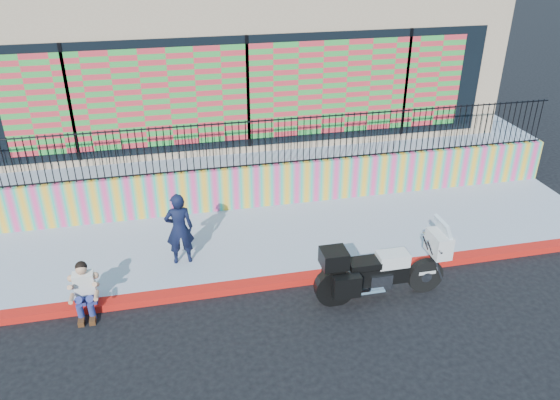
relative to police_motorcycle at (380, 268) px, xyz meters
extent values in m
plane|color=black|center=(-1.70, 0.81, -0.68)|extent=(90.00, 90.00, 0.00)
cube|color=red|center=(-1.70, 0.81, -0.60)|extent=(16.00, 0.30, 0.15)
cube|color=#8D97AA|center=(-1.70, 2.46, -0.60)|extent=(16.00, 3.00, 0.15)
cube|color=#F13F87|center=(-1.70, 4.06, 0.02)|extent=(16.00, 0.20, 1.10)
cube|color=#8D97AA|center=(-1.70, 9.16, -0.05)|extent=(16.00, 10.00, 1.25)
cube|color=tan|center=(-1.70, 8.96, 2.57)|extent=(14.00, 8.00, 4.00)
cube|color=black|center=(-1.70, 4.94, 2.17)|extent=(12.60, 0.04, 2.80)
cube|color=red|center=(-1.70, 4.91, 2.17)|extent=(11.48, 0.02, 2.40)
cylinder|color=black|center=(0.99, 0.00, -0.31)|extent=(0.73, 0.15, 0.73)
cylinder|color=black|center=(-0.89, 0.00, -0.31)|extent=(0.73, 0.15, 0.73)
cube|color=black|center=(0.05, 0.00, -0.13)|extent=(1.05, 0.31, 0.37)
cube|color=silver|center=(0.00, 0.00, -0.24)|extent=(0.44, 0.37, 0.33)
cube|color=silver|center=(0.25, 0.00, 0.18)|extent=(0.61, 0.35, 0.26)
cube|color=black|center=(-0.34, 0.00, 0.16)|extent=(0.61, 0.37, 0.13)
cube|color=silver|center=(1.19, 0.00, 0.40)|extent=(0.33, 0.57, 0.46)
cube|color=silver|center=(1.23, 0.00, 0.76)|extent=(0.20, 0.51, 0.37)
cube|color=black|center=(-0.94, 0.00, 0.37)|extent=(0.49, 0.46, 0.33)
cube|color=black|center=(-0.78, -0.33, -0.07)|extent=(0.53, 0.20, 0.44)
cube|color=black|center=(-0.78, 0.33, -0.07)|extent=(0.53, 0.20, 0.44)
cube|color=silver|center=(0.99, 0.00, -0.20)|extent=(0.35, 0.18, 0.07)
imported|color=black|center=(-3.71, 1.88, 0.28)|extent=(0.59, 0.40, 1.61)
cube|color=navy|center=(-5.56, 0.87, -0.44)|extent=(0.36, 0.28, 0.18)
cube|color=silver|center=(-5.56, 0.83, -0.09)|extent=(0.38, 0.27, 0.54)
sphere|color=tan|center=(-5.56, 0.79, 0.27)|extent=(0.21, 0.21, 0.21)
cube|color=#472814|center=(-5.66, 0.43, -0.63)|extent=(0.11, 0.26, 0.10)
cube|color=#472814|center=(-5.46, 0.43, -0.63)|extent=(0.11, 0.26, 0.10)
camera|label=1|loc=(-3.76, -8.13, 6.02)|focal=35.00mm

